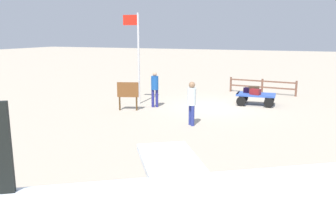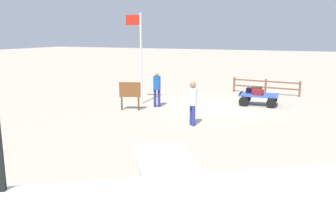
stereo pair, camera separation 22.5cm
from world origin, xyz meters
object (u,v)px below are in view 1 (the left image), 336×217
(luggage_cart, at_px, (255,97))
(worker_trailing, at_px, (155,86))
(worker_lead, at_px, (192,100))
(signboard, at_px, (128,92))
(suitcase_dark, at_px, (254,90))
(airplane_near, at_px, (213,211))
(suitcase_navy, at_px, (255,92))
(suitcase_olive, at_px, (249,90))
(flagpole, at_px, (137,51))

(luggage_cart, distance_m, worker_trailing, 5.19)
(worker_lead, height_order, signboard, worker_lead)
(suitcase_dark, height_order, airplane_near, airplane_near)
(suitcase_navy, bearing_deg, worker_trailing, 25.02)
(suitcase_dark, height_order, suitcase_olive, suitcase_dark)
(suitcase_navy, height_order, suitcase_olive, suitcase_navy)
(suitcase_dark, distance_m, flagpole, 6.30)
(suitcase_navy, bearing_deg, flagpole, 15.82)
(airplane_near, bearing_deg, luggage_cart, -84.27)
(suitcase_olive, xyz_separation_m, worker_trailing, (4.18, 2.59, 0.33))
(worker_lead, relative_size, worker_trailing, 1.00)
(luggage_cart, xyz_separation_m, worker_lead, (1.74, 5.14, 0.60))
(worker_lead, bearing_deg, airplane_near, 110.33)
(flagpole, bearing_deg, worker_trailing, 157.40)
(airplane_near, bearing_deg, suitcase_olive, -82.81)
(suitcase_olive, bearing_deg, suitcase_dark, 166.58)
(suitcase_navy, relative_size, flagpole, 0.12)
(suitcase_olive, xyz_separation_m, signboard, (5.05, 3.76, 0.17))
(flagpole, bearing_deg, airplane_near, 121.58)
(suitcase_navy, distance_m, worker_trailing, 5.06)
(luggage_cart, height_order, worker_trailing, worker_trailing)
(suitcase_navy, bearing_deg, suitcase_dark, -71.32)
(signboard, bearing_deg, luggage_cart, -146.39)
(worker_trailing, bearing_deg, suitcase_dark, -150.36)
(suitcase_olive, xyz_separation_m, airplane_near, (-1.72, 13.64, 0.32))
(suitcase_dark, relative_size, worker_trailing, 0.32)
(luggage_cart, distance_m, airplane_near, 13.56)
(flagpole, bearing_deg, suitcase_navy, -164.18)
(suitcase_dark, xyz_separation_m, worker_trailing, (4.44, 2.53, 0.28))
(airplane_near, distance_m, signboard, 11.98)
(worker_trailing, bearing_deg, flagpole, -22.60)
(worker_lead, bearing_deg, suitcase_olive, -104.51)
(airplane_near, bearing_deg, worker_trailing, -61.90)
(suitcase_dark, distance_m, airplane_near, 13.66)
(suitcase_dark, relative_size, signboard, 0.42)
(suitcase_dark, xyz_separation_m, airplane_near, (-1.46, 13.58, 0.27))
(suitcase_dark, xyz_separation_m, flagpole, (5.64, 2.03, 1.93))
(suitcase_navy, xyz_separation_m, suitcase_olive, (0.39, -0.45, -0.01))
(suitcase_olive, bearing_deg, signboard, 36.66)
(luggage_cart, relative_size, suitcase_dark, 3.47)
(luggage_cart, distance_m, suitcase_navy, 0.42)
(worker_trailing, bearing_deg, airplane_near, 118.10)
(flagpole, bearing_deg, signboard, 101.13)
(worker_trailing, relative_size, signboard, 1.31)
(suitcase_dark, height_order, signboard, signboard)
(worker_trailing, distance_m, flagpole, 2.10)
(luggage_cart, relative_size, flagpole, 0.43)
(suitcase_olive, bearing_deg, worker_trailing, 31.78)
(worker_trailing, bearing_deg, luggage_cart, -151.86)
(luggage_cart, xyz_separation_m, airplane_near, (-1.35, 13.48, 0.61))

